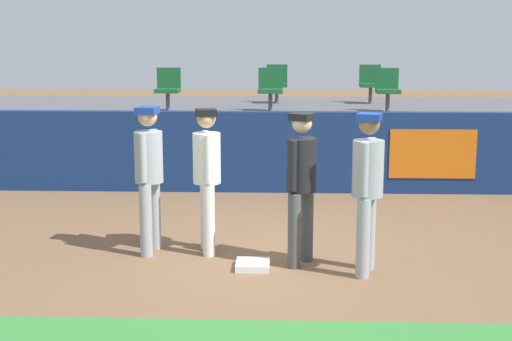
{
  "coord_description": "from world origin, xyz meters",
  "views": [
    {
      "loc": [
        0.19,
        -8.15,
        2.69
      ],
      "look_at": [
        -0.16,
        0.84,
        1.0
      ],
      "focal_mm": 49.21,
      "sensor_mm": 36.0,
      "label": 1
    }
  ],
  "objects_px": {
    "player_fielder_home": "(207,171)",
    "seat_back_center": "(277,82)",
    "first_base": "(253,265)",
    "seat_front_right": "(388,87)",
    "player_coach_visitor": "(368,182)",
    "seat_front_center": "(270,87)",
    "seat_front_left": "(168,87)",
    "player_runner_visitor": "(149,169)",
    "player_umpire": "(301,178)",
    "seat_back_right": "(370,82)"
  },
  "relations": [
    {
      "from": "player_coach_visitor",
      "to": "seat_front_left",
      "type": "bearing_deg",
      "value": -133.47
    },
    {
      "from": "seat_front_center",
      "to": "seat_front_right",
      "type": "relative_size",
      "value": 1.0
    },
    {
      "from": "seat_front_left",
      "to": "seat_back_center",
      "type": "relative_size",
      "value": 1.0
    },
    {
      "from": "seat_front_right",
      "to": "seat_front_left",
      "type": "xyz_separation_m",
      "value": [
        -4.28,
        0.0,
        0.0
      ]
    },
    {
      "from": "player_runner_visitor",
      "to": "player_umpire",
      "type": "height_order",
      "value": "player_runner_visitor"
    },
    {
      "from": "seat_front_right",
      "to": "seat_back_center",
      "type": "bearing_deg",
      "value": 140.25
    },
    {
      "from": "first_base",
      "to": "seat_front_right",
      "type": "bearing_deg",
      "value": 67.54
    },
    {
      "from": "player_runner_visitor",
      "to": "seat_front_right",
      "type": "bearing_deg",
      "value": 152.96
    },
    {
      "from": "player_runner_visitor",
      "to": "seat_back_right",
      "type": "bearing_deg",
      "value": 161.36
    },
    {
      "from": "player_runner_visitor",
      "to": "player_umpire",
      "type": "xyz_separation_m",
      "value": [
        1.9,
        -0.4,
        -0.02
      ]
    },
    {
      "from": "player_coach_visitor",
      "to": "player_runner_visitor",
      "type": "bearing_deg",
      "value": -87.34
    },
    {
      "from": "player_coach_visitor",
      "to": "seat_front_center",
      "type": "height_order",
      "value": "seat_front_center"
    },
    {
      "from": "player_runner_visitor",
      "to": "seat_back_center",
      "type": "bearing_deg",
      "value": 176.19
    },
    {
      "from": "seat_front_right",
      "to": "seat_front_center",
      "type": "bearing_deg",
      "value": 179.99
    },
    {
      "from": "first_base",
      "to": "player_umpire",
      "type": "bearing_deg",
      "value": 18.26
    },
    {
      "from": "player_runner_visitor",
      "to": "seat_back_right",
      "type": "distance_m",
      "value": 7.85
    },
    {
      "from": "seat_front_center",
      "to": "player_umpire",
      "type": "bearing_deg",
      "value": -85.15
    },
    {
      "from": "player_umpire",
      "to": "seat_front_left",
      "type": "distance_m",
      "value": 6.12
    },
    {
      "from": "player_coach_visitor",
      "to": "seat_front_center",
      "type": "bearing_deg",
      "value": -150.58
    },
    {
      "from": "first_base",
      "to": "player_runner_visitor",
      "type": "distance_m",
      "value": 1.79
    },
    {
      "from": "seat_front_center",
      "to": "player_coach_visitor",
      "type": "bearing_deg",
      "value": -78.26
    },
    {
      "from": "first_base",
      "to": "player_runner_visitor",
      "type": "height_order",
      "value": "player_runner_visitor"
    },
    {
      "from": "player_coach_visitor",
      "to": "seat_front_right",
      "type": "relative_size",
      "value": 2.23
    },
    {
      "from": "first_base",
      "to": "seat_front_right",
      "type": "distance_m",
      "value": 6.44
    },
    {
      "from": "first_base",
      "to": "player_runner_visitor",
      "type": "xyz_separation_m",
      "value": [
        -1.33,
        0.59,
        1.04
      ]
    },
    {
      "from": "seat_back_right",
      "to": "player_fielder_home",
      "type": "bearing_deg",
      "value": -112.54
    },
    {
      "from": "player_coach_visitor",
      "to": "seat_back_center",
      "type": "xyz_separation_m",
      "value": [
        -1.11,
        7.66,
        0.68
      ]
    },
    {
      "from": "player_umpire",
      "to": "player_fielder_home",
      "type": "bearing_deg",
      "value": -81.83
    },
    {
      "from": "seat_front_left",
      "to": "seat_back_center",
      "type": "distance_m",
      "value": 2.78
    },
    {
      "from": "player_umpire",
      "to": "seat_back_right",
      "type": "height_order",
      "value": "seat_back_right"
    },
    {
      "from": "player_umpire",
      "to": "seat_back_right",
      "type": "relative_size",
      "value": 2.19
    },
    {
      "from": "player_runner_visitor",
      "to": "seat_front_center",
      "type": "xyz_separation_m",
      "value": [
        1.43,
        5.15,
        0.69
      ]
    },
    {
      "from": "seat_back_right",
      "to": "seat_front_left",
      "type": "bearing_deg",
      "value": -156.65
    },
    {
      "from": "seat_front_right",
      "to": "seat_front_left",
      "type": "distance_m",
      "value": 4.28
    },
    {
      "from": "player_runner_visitor",
      "to": "player_umpire",
      "type": "relative_size",
      "value": 1.01
    },
    {
      "from": "seat_front_left",
      "to": "seat_back_center",
      "type": "bearing_deg",
      "value": 40.36
    },
    {
      "from": "player_fielder_home",
      "to": "seat_front_right",
      "type": "relative_size",
      "value": 2.19
    },
    {
      "from": "player_coach_visitor",
      "to": "player_fielder_home",
      "type": "bearing_deg",
      "value": -94.12
    },
    {
      "from": "player_fielder_home",
      "to": "seat_front_left",
      "type": "relative_size",
      "value": 2.19
    },
    {
      "from": "seat_front_left",
      "to": "seat_back_center",
      "type": "xyz_separation_m",
      "value": [
        2.12,
        1.8,
        -0.0
      ]
    },
    {
      "from": "seat_front_right",
      "to": "seat_back_right",
      "type": "distance_m",
      "value": 1.8
    },
    {
      "from": "player_fielder_home",
      "to": "seat_back_center",
      "type": "distance_m",
      "value": 6.98
    },
    {
      "from": "player_umpire",
      "to": "seat_front_center",
      "type": "relative_size",
      "value": 2.19
    },
    {
      "from": "player_fielder_home",
      "to": "seat_back_right",
      "type": "distance_m",
      "value": 7.5
    },
    {
      "from": "seat_front_right",
      "to": "first_base",
      "type": "bearing_deg",
      "value": -112.46
    },
    {
      "from": "first_base",
      "to": "seat_front_center",
      "type": "relative_size",
      "value": 0.48
    },
    {
      "from": "seat_front_right",
      "to": "seat_back_center",
      "type": "xyz_separation_m",
      "value": [
        -2.16,
        1.8,
        0.0
      ]
    },
    {
      "from": "player_fielder_home",
      "to": "player_coach_visitor",
      "type": "bearing_deg",
      "value": 56.69
    },
    {
      "from": "player_fielder_home",
      "to": "seat_back_center",
      "type": "bearing_deg",
      "value": 161.78
    },
    {
      "from": "seat_front_center",
      "to": "seat_front_left",
      "type": "distance_m",
      "value": 2.01
    }
  ]
}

